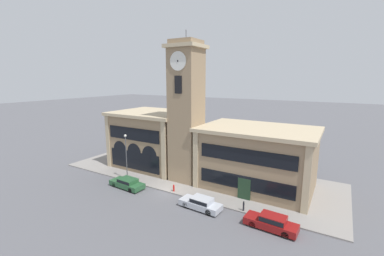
{
  "coord_description": "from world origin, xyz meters",
  "views": [
    {
      "loc": [
        17.94,
        -24.07,
        13.93
      ],
      "look_at": [
        1.97,
        2.93,
        7.89
      ],
      "focal_mm": 24.0,
      "sensor_mm": 36.0,
      "label": 1
    }
  ],
  "objects_px": {
    "parked_car_mid": "(201,203)",
    "parked_car_near": "(127,183)",
    "fire_hydrant": "(174,188)",
    "parked_car_far": "(272,222)",
    "street_lamp": "(126,151)",
    "bollard": "(244,206)"
  },
  "relations": [
    {
      "from": "parked_car_mid",
      "to": "parked_car_near",
      "type": "bearing_deg",
      "value": 3.16
    },
    {
      "from": "parked_car_near",
      "to": "fire_hydrant",
      "type": "distance_m",
      "value": 6.28
    },
    {
      "from": "parked_car_far",
      "to": "fire_hydrant",
      "type": "height_order",
      "value": "parked_car_far"
    },
    {
      "from": "parked_car_mid",
      "to": "street_lamp",
      "type": "bearing_deg",
      "value": -4.73
    },
    {
      "from": "parked_car_far",
      "to": "parked_car_near",
      "type": "bearing_deg",
      "value": 3.16
    },
    {
      "from": "bollard",
      "to": "fire_hydrant",
      "type": "distance_m",
      "value": 9.1
    },
    {
      "from": "parked_car_near",
      "to": "bollard",
      "type": "distance_m",
      "value": 15.18
    },
    {
      "from": "parked_car_near",
      "to": "parked_car_mid",
      "type": "bearing_deg",
      "value": -176.84
    },
    {
      "from": "street_lamp",
      "to": "bollard",
      "type": "distance_m",
      "value": 17.17
    },
    {
      "from": "street_lamp",
      "to": "bollard",
      "type": "height_order",
      "value": "street_lamp"
    },
    {
      "from": "parked_car_far",
      "to": "parked_car_mid",
      "type": "bearing_deg",
      "value": 3.15
    },
    {
      "from": "parked_car_near",
      "to": "parked_car_mid",
      "type": "xyz_separation_m",
      "value": [
        10.87,
        0.0,
        0.03
      ]
    },
    {
      "from": "bollard",
      "to": "fire_hydrant",
      "type": "height_order",
      "value": "bollard"
    },
    {
      "from": "parked_car_near",
      "to": "fire_hydrant",
      "type": "relative_size",
      "value": 5.68
    },
    {
      "from": "parked_car_near",
      "to": "bollard",
      "type": "bearing_deg",
      "value": -170.25
    },
    {
      "from": "parked_car_mid",
      "to": "bollard",
      "type": "bearing_deg",
      "value": -154.31
    },
    {
      "from": "parked_car_near",
      "to": "bollard",
      "type": "relative_size",
      "value": 4.66
    },
    {
      "from": "parked_car_near",
      "to": "parked_car_mid",
      "type": "distance_m",
      "value": 10.87
    },
    {
      "from": "parked_car_near",
      "to": "fire_hydrant",
      "type": "xyz_separation_m",
      "value": [
        5.98,
        1.92,
        -0.1
      ]
    },
    {
      "from": "parked_car_near",
      "to": "street_lamp",
      "type": "distance_m",
      "value": 4.37
    },
    {
      "from": "parked_car_near",
      "to": "parked_car_mid",
      "type": "height_order",
      "value": "parked_car_mid"
    },
    {
      "from": "parked_car_far",
      "to": "street_lamp",
      "type": "bearing_deg",
      "value": -1.8
    }
  ]
}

